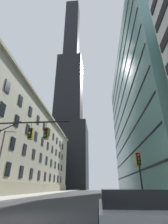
% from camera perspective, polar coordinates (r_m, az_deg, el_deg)
% --- Properties ---
extents(ground_plane, '(102.00, 160.00, 0.10)m').
position_cam_1_polar(ground_plane, '(9.71, -21.03, -31.69)').
color(ground_plane, '#303033').
extents(station_building, '(17.25, 73.19, 22.31)m').
position_cam_1_polar(station_building, '(46.71, -25.17, -10.29)').
color(station_building, '#B2A88E').
rests_on(station_building, ground).
extents(dark_skyscraper, '(25.39, 25.39, 183.23)m').
position_cam_1_polar(dark_skyscraper, '(116.17, -5.26, 2.56)').
color(dark_skyscraper, black).
rests_on(dark_skyscraper, ground).
extents(glass_office_midrise, '(19.48, 50.98, 40.35)m').
position_cam_1_polar(glass_office_midrise, '(49.73, 24.43, -0.11)').
color(glass_office_midrise, slate).
rests_on(glass_office_midrise, ground).
extents(traffic_signal_mast, '(7.93, 0.63, 6.90)m').
position_cam_1_polar(traffic_signal_mast, '(15.89, -22.12, -9.51)').
color(traffic_signal_mast, black).
rests_on(traffic_signal_mast, sidewalk_left).
extents(traffic_light_near_right, '(0.40, 0.63, 3.74)m').
position_cam_1_polar(traffic_light_near_right, '(14.08, 18.44, -16.22)').
color(traffic_light_near_right, black).
rests_on(traffic_light_near_right, sidewalk_right).
extents(street_lamppost, '(1.77, 0.32, 7.78)m').
position_cam_1_polar(street_lamppost, '(22.61, -26.76, -13.62)').
color(street_lamppost, '#47474C').
rests_on(street_lamppost, sidewalk_left).
extents(parked_car, '(1.88, 4.51, 1.31)m').
position_cam_1_polar(parked_car, '(5.83, 15.48, -30.79)').
color(parked_car, gray).
rests_on(parked_car, ground).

